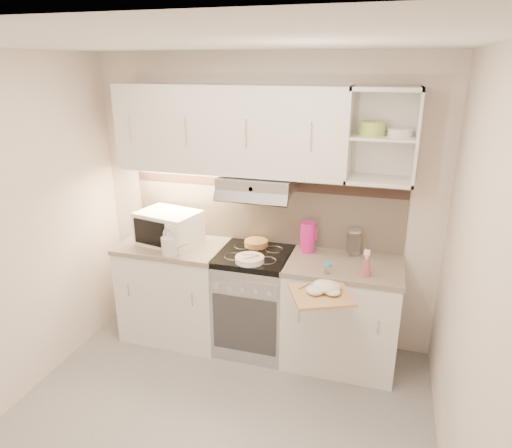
# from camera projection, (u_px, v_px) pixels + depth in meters

# --- Properties ---
(ground) EXTENTS (3.00, 3.00, 0.00)m
(ground) POSITION_uv_depth(u_px,v_px,m) (209.00, 434.00, 3.13)
(ground) COLOR #98979A
(ground) RESTS_ON ground
(room_shell) EXTENTS (3.04, 2.84, 2.52)m
(room_shell) POSITION_uv_depth(u_px,v_px,m) (222.00, 192.00, 2.92)
(room_shell) COLOR silver
(room_shell) RESTS_ON ground
(base_cabinet_left) EXTENTS (0.90, 0.60, 0.86)m
(base_cabinet_left) POSITION_uv_depth(u_px,v_px,m) (176.00, 291.00, 4.18)
(base_cabinet_left) COLOR white
(base_cabinet_left) RESTS_ON ground
(worktop_left) EXTENTS (0.92, 0.62, 0.04)m
(worktop_left) POSITION_uv_depth(u_px,v_px,m) (173.00, 246.00, 4.03)
(worktop_left) COLOR gray
(worktop_left) RESTS_ON base_cabinet_left
(base_cabinet_right) EXTENTS (0.90, 0.60, 0.86)m
(base_cabinet_right) POSITION_uv_depth(u_px,v_px,m) (341.00, 315.00, 3.78)
(base_cabinet_right) COLOR white
(base_cabinet_right) RESTS_ON ground
(worktop_right) EXTENTS (0.92, 0.62, 0.04)m
(worktop_right) POSITION_uv_depth(u_px,v_px,m) (344.00, 266.00, 3.63)
(worktop_right) COLOR gray
(worktop_right) RESTS_ON base_cabinet_right
(electric_range) EXTENTS (0.60, 0.60, 0.90)m
(electric_range) POSITION_uv_depth(u_px,v_px,m) (254.00, 301.00, 3.97)
(electric_range) COLOR #B7B7BC
(electric_range) RESTS_ON ground
(microwave) EXTENTS (0.58, 0.47, 0.29)m
(microwave) POSITION_uv_depth(u_px,v_px,m) (169.00, 227.00, 4.00)
(microwave) COLOR white
(microwave) RESTS_ON worktop_left
(watering_can) EXTENTS (0.27, 0.14, 0.23)m
(watering_can) POSITION_uv_depth(u_px,v_px,m) (171.00, 245.00, 3.77)
(watering_can) COLOR silver
(watering_can) RESTS_ON worktop_left
(plate_stack) EXTENTS (0.23, 0.23, 0.05)m
(plate_stack) POSITION_uv_depth(u_px,v_px,m) (250.00, 259.00, 3.65)
(plate_stack) COLOR white
(plate_stack) RESTS_ON electric_range
(bread_loaf) EXTENTS (0.20, 0.20, 0.05)m
(bread_loaf) POSITION_uv_depth(u_px,v_px,m) (256.00, 243.00, 3.97)
(bread_loaf) COLOR #B1874E
(bread_loaf) RESTS_ON electric_range
(pink_pitcher) EXTENTS (0.14, 0.13, 0.26)m
(pink_pitcher) POSITION_uv_depth(u_px,v_px,m) (308.00, 237.00, 3.83)
(pink_pitcher) COLOR #D71C88
(pink_pitcher) RESTS_ON worktop_right
(glass_jar) EXTENTS (0.12, 0.12, 0.23)m
(glass_jar) POSITION_uv_depth(u_px,v_px,m) (354.00, 242.00, 3.75)
(glass_jar) COLOR silver
(glass_jar) RESTS_ON worktop_right
(spice_jar) EXTENTS (0.06, 0.06, 0.09)m
(spice_jar) POSITION_uv_depth(u_px,v_px,m) (328.00, 268.00, 3.44)
(spice_jar) COLOR silver
(spice_jar) RESTS_ON worktop_right
(spray_bottle) EXTENTS (0.08, 0.08, 0.22)m
(spray_bottle) POSITION_uv_depth(u_px,v_px,m) (366.00, 265.00, 3.39)
(spray_bottle) COLOR pink
(spray_bottle) RESTS_ON worktop_right
(cutting_board) EXTENTS (0.52, 0.50, 0.02)m
(cutting_board) POSITION_uv_depth(u_px,v_px,m) (321.00, 295.00, 3.19)
(cutting_board) COLOR tan
(cutting_board) RESTS_ON base_cabinet_right
(dish_towel) EXTENTS (0.35, 0.32, 0.08)m
(dish_towel) POSITION_uv_depth(u_px,v_px,m) (324.00, 288.00, 3.18)
(dish_towel) COLOR white
(dish_towel) RESTS_ON cutting_board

